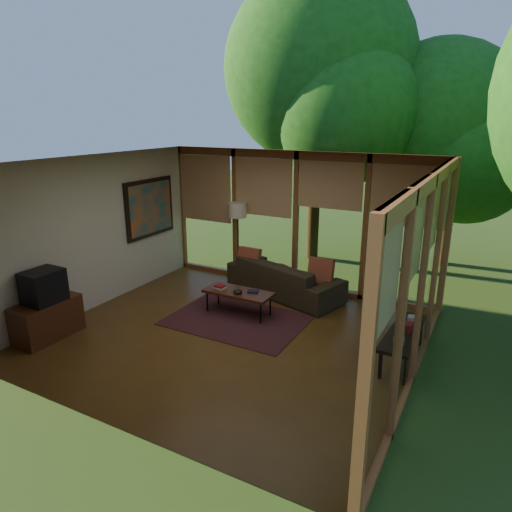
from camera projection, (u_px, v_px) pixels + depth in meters
The scene contains 25 objects.
floor at pixel (230, 336), 7.20m from camera, with size 5.50×5.50×0.00m, color brown.
ceiling at pixel (227, 162), 6.40m from camera, with size 5.50×5.50×0.00m, color white.
wall_left at pixel (96, 232), 8.05m from camera, with size 0.04×5.00×2.70m, color beige.
wall_front at pixel (101, 316), 4.70m from camera, with size 5.50×0.04×2.70m, color beige.
window_wall_back at pixel (296, 221), 8.90m from camera, with size 5.50×0.12×2.70m, color brown.
window_wall_right at pixel (421, 285), 5.55m from camera, with size 0.12×5.00×2.70m, color brown.
tree_nw at pixel (320, 69), 9.97m from camera, with size 4.20×4.20×6.41m.
tree_ne at pixel (438, 128), 10.00m from camera, with size 3.68×3.68×4.92m.
rug at pixel (237, 320), 7.73m from camera, with size 2.25×1.60×0.01m, color maroon.
sofa at pixel (284, 278), 8.77m from camera, with size 2.33×0.91×0.68m, color #342A1A.
pillow_left at pixel (249, 259), 8.99m from camera, with size 0.45×0.15×0.45m, color maroon.
pillow_right at pixel (321, 271), 8.31m from camera, with size 0.46×0.15×0.46m, color maroon.
ct_book_lower at pixel (220, 288), 7.98m from camera, with size 0.21×0.16×0.03m, color #B4ABA3.
ct_book_upper at pixel (220, 286), 7.97m from camera, with size 0.17×0.13×0.03m, color maroon.
ct_book_side at pixel (253, 291), 7.82m from camera, with size 0.18×0.14×0.03m, color black.
ct_bowl at pixel (238, 292), 7.75m from camera, with size 0.16×0.16×0.07m, color black.
media_cabinet at pixel (47, 319), 7.07m from camera, with size 0.50×1.00×0.60m, color #4F2715.
television at pixel (43, 286), 6.90m from camera, with size 0.45×0.55×0.50m, color black.
console_book_a at pixel (388, 339), 6.05m from camera, with size 0.20×0.15×0.07m, color #365F52.
console_book_b at pixel (395, 324), 6.42m from camera, with size 0.24×0.17×0.11m, color maroon.
console_book_c at pixel (401, 316), 6.76m from camera, with size 0.19×0.14×0.05m, color #B4ABA3.
floor_lamp at pixel (238, 214), 9.24m from camera, with size 0.36×0.36×1.65m.
coffee_table at pixel (238, 293), 7.88m from camera, with size 1.20×0.50×0.43m.
side_console at pixel (394, 332), 6.41m from camera, with size 0.60×1.40×0.46m.
wall_painting at pixel (150, 208), 9.15m from camera, with size 0.06×1.35×1.15m.
Camera 1 is at (3.45, -5.53, 3.32)m, focal length 32.00 mm.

